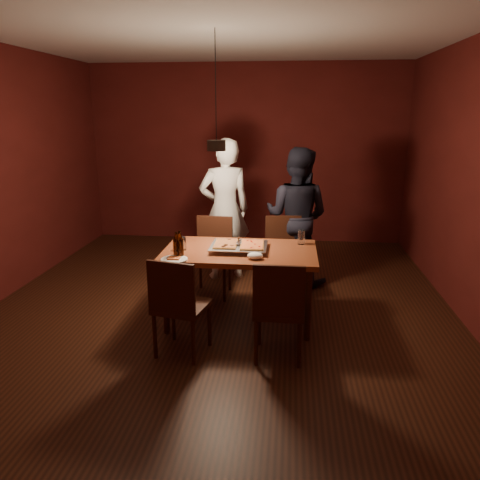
# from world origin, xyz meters

# --- Properties ---
(room_shell) EXTENTS (6.00, 6.00, 6.00)m
(room_shell) POSITION_xyz_m (0.00, 0.00, 1.40)
(room_shell) COLOR #371A0F
(room_shell) RESTS_ON ground
(dining_table) EXTENTS (1.50, 0.90, 0.75)m
(dining_table) POSITION_xyz_m (0.25, -0.15, 0.68)
(dining_table) COLOR brown
(dining_table) RESTS_ON floor
(chair_far_left) EXTENTS (0.44, 0.44, 0.49)m
(chair_far_left) POSITION_xyz_m (-0.15, 0.58, 0.54)
(chair_far_left) COLOR #38190F
(chair_far_left) RESTS_ON floor
(chair_far_right) EXTENTS (0.49, 0.49, 0.49)m
(chair_far_right) POSITION_xyz_m (0.67, 0.70, 0.54)
(chair_far_right) COLOR #38190F
(chair_far_right) RESTS_ON floor
(chair_near_left) EXTENTS (0.50, 0.50, 0.49)m
(chair_near_left) POSITION_xyz_m (-0.20, -0.94, 0.54)
(chair_near_left) COLOR #38190F
(chair_near_left) RESTS_ON floor
(chair_near_right) EXTENTS (0.42, 0.42, 0.49)m
(chair_near_right) POSITION_xyz_m (0.65, -0.92, 0.54)
(chair_near_right) COLOR #38190F
(chair_near_right) RESTS_ON floor
(pizza_tray) EXTENTS (0.59, 0.50, 0.05)m
(pizza_tray) POSITION_xyz_m (0.23, -0.14, 0.77)
(pizza_tray) COLOR silver
(pizza_tray) RESTS_ON dining_table
(pizza_meat) EXTENTS (0.23, 0.35, 0.02)m
(pizza_meat) POSITION_xyz_m (0.10, -0.14, 0.81)
(pizza_meat) COLOR maroon
(pizza_meat) RESTS_ON pizza_tray
(pizza_cheese) EXTENTS (0.24, 0.37, 0.02)m
(pizza_cheese) POSITION_xyz_m (0.37, -0.15, 0.81)
(pizza_cheese) COLOR gold
(pizza_cheese) RESTS_ON pizza_tray
(spatula) EXTENTS (0.11, 0.25, 0.04)m
(spatula) POSITION_xyz_m (0.23, -0.12, 0.81)
(spatula) COLOR silver
(spatula) RESTS_ON pizza_tray
(beer_bottle_a) EXTENTS (0.06, 0.06, 0.24)m
(beer_bottle_a) POSITION_xyz_m (-0.32, -0.43, 0.87)
(beer_bottle_a) COLOR black
(beer_bottle_a) RESTS_ON dining_table
(beer_bottle_b) EXTENTS (0.07, 0.07, 0.25)m
(beer_bottle_b) POSITION_xyz_m (-0.29, -0.45, 0.88)
(beer_bottle_b) COLOR black
(beer_bottle_b) RESTS_ON dining_table
(water_glass_left) EXTENTS (0.08, 0.08, 0.13)m
(water_glass_left) POSITION_xyz_m (-0.32, -0.20, 0.81)
(water_glass_left) COLOR silver
(water_glass_left) RESTS_ON dining_table
(water_glass_right) EXTENTS (0.07, 0.07, 0.15)m
(water_glass_right) POSITION_xyz_m (0.85, 0.12, 0.82)
(water_glass_right) COLOR silver
(water_glass_right) RESTS_ON dining_table
(plate_slice) EXTENTS (0.25, 0.25, 0.03)m
(plate_slice) POSITION_xyz_m (-0.32, -0.55, 0.76)
(plate_slice) COLOR white
(plate_slice) RESTS_ON dining_table
(napkin) EXTENTS (0.15, 0.11, 0.06)m
(napkin) POSITION_xyz_m (0.42, -0.43, 0.78)
(napkin) COLOR white
(napkin) RESTS_ON dining_table
(diner_white) EXTENTS (0.75, 0.62, 1.76)m
(diner_white) POSITION_xyz_m (-0.09, 1.13, 0.88)
(diner_white) COLOR white
(diner_white) RESTS_ON floor
(diner_dark) EXTENTS (0.98, 0.87, 1.67)m
(diner_dark) POSITION_xyz_m (0.81, 1.06, 0.83)
(diner_dark) COLOR black
(diner_dark) RESTS_ON floor
(pendant_lamp) EXTENTS (0.18, 0.18, 1.10)m
(pendant_lamp) POSITION_xyz_m (0.00, 0.00, 1.76)
(pendant_lamp) COLOR black
(pendant_lamp) RESTS_ON ceiling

